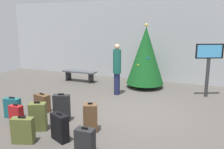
% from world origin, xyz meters
% --- Properties ---
extents(ground_plane, '(16.00, 16.00, 0.00)m').
position_xyz_m(ground_plane, '(0.00, 0.00, 0.00)').
color(ground_plane, '#514C47').
extents(back_wall, '(16.00, 0.20, 3.56)m').
position_xyz_m(back_wall, '(0.00, 4.07, 1.78)').
color(back_wall, '#B7BCC1').
rests_on(back_wall, ground_plane).
extents(holiday_tree, '(1.49, 1.49, 2.54)m').
position_xyz_m(holiday_tree, '(-0.37, 2.71, 1.29)').
color(holiday_tree, '#4C3319').
rests_on(holiday_tree, ground_plane).
extents(flight_info_kiosk, '(0.89, 0.48, 1.87)m').
position_xyz_m(flight_info_kiosk, '(1.96, 2.32, 1.32)').
color(flight_info_kiosk, '#333338').
rests_on(flight_info_kiosk, ground_plane).
extents(waiting_bench, '(1.53, 0.44, 0.48)m').
position_xyz_m(waiting_bench, '(-3.30, 2.54, 0.36)').
color(waiting_bench, '#4C5159').
rests_on(waiting_bench, ground_plane).
extents(traveller_0, '(0.41, 0.41, 1.84)m').
position_xyz_m(traveller_0, '(-1.06, 1.35, 0.99)').
color(traveller_0, '#1E234C').
rests_on(traveller_0, ground_plane).
extents(suitcase_0, '(0.50, 0.37, 0.65)m').
position_xyz_m(suitcase_0, '(-0.98, -2.34, 0.31)').
color(suitcase_0, black).
rests_on(suitcase_0, ground_plane).
extents(suitcase_1, '(0.47, 0.25, 0.59)m').
position_xyz_m(suitcase_1, '(-2.93, -1.75, 0.28)').
color(suitcase_1, '#19606B').
rests_on(suitcase_1, ground_plane).
extents(suitcase_2, '(0.51, 0.33, 0.56)m').
position_xyz_m(suitcase_2, '(-2.48, -1.06, 0.26)').
color(suitcase_2, brown).
rests_on(suitcase_2, ground_plane).
extents(suitcase_3, '(0.46, 0.30, 0.75)m').
position_xyz_m(suitcase_3, '(-1.56, -1.40, 0.36)').
color(suitcase_3, '#232326').
rests_on(suitcase_3, ground_plane).
extents(suitcase_4, '(0.45, 0.38, 0.72)m').
position_xyz_m(suitcase_4, '(-1.77, -2.10, 0.34)').
color(suitcase_4, '#59602D').
rests_on(suitcase_4, ground_plane).
extents(suitcase_5, '(0.51, 0.34, 0.61)m').
position_xyz_m(suitcase_5, '(-1.66, -2.73, 0.29)').
color(suitcase_5, '#59602D').
rests_on(suitcase_5, ground_plane).
extents(suitcase_6, '(0.41, 0.38, 0.71)m').
position_xyz_m(suitcase_6, '(-0.57, -1.66, 0.34)').
color(suitcase_6, brown).
rests_on(suitcase_6, ground_plane).
extents(suitcase_7, '(0.35, 0.18, 0.58)m').
position_xyz_m(suitcase_7, '(-2.44, -2.12, 0.27)').
color(suitcase_7, '#B2191E').
rests_on(suitcase_7, ground_plane).
extents(suitcase_8, '(0.38, 0.24, 0.57)m').
position_xyz_m(suitcase_8, '(-0.20, -2.62, 0.26)').
color(suitcase_8, '#232326').
rests_on(suitcase_8, ground_plane).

